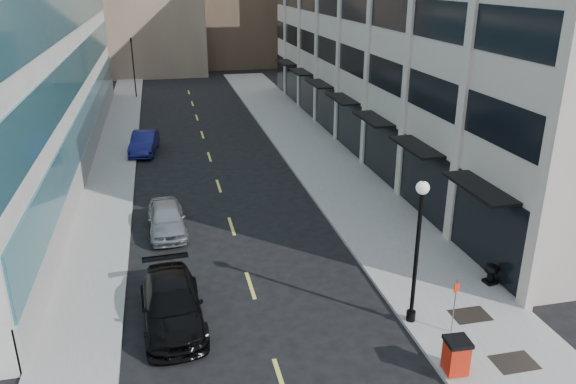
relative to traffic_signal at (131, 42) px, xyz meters
name	(u,v)px	position (x,y,z in m)	size (l,w,h in m)	color
sidewalk_right	(337,176)	(13.00, -28.00, -5.64)	(5.00, 80.00, 0.15)	gray
sidewalk_left	(107,193)	(-1.00, -28.00, -5.64)	(3.00, 80.00, 0.15)	gray
building_right	(436,19)	(22.44, -21.01, 3.28)	(15.30, 46.50, 18.25)	beige
grate_mid	(514,362)	(13.10, -47.00, -5.56)	(1.40, 1.00, 0.01)	black
grate_far	(470,315)	(13.10, -44.20, -5.56)	(1.40, 1.00, 0.01)	black
road_centerline	(225,204)	(5.50, -31.00, -5.71)	(0.15, 68.20, 0.01)	#D8CC4C
traffic_signal	(131,42)	(0.00, 0.00, 0.00)	(0.66, 0.66, 6.98)	black
car_black_pickup	(172,305)	(2.30, -42.00, -4.95)	(2.16, 5.32, 1.55)	black
car_silver_sedan	(167,218)	(2.30, -34.00, -4.96)	(1.79, 4.44, 1.51)	gray
car_blue_sedan	(144,143)	(1.07, -20.00, -4.95)	(1.62, 4.64, 1.53)	#161855
trash_bin	(456,355)	(10.94, -47.00, -4.91)	(0.80, 0.87, 1.23)	red
lamppost	(418,240)	(10.80, -44.00, -2.30)	(0.46, 0.46, 5.56)	black
sign_post	(455,298)	(11.90, -45.01, -4.18)	(0.25, 0.10, 2.13)	slate
urn_planter	(491,272)	(15.10, -42.25, -5.04)	(0.62, 0.62, 0.86)	black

